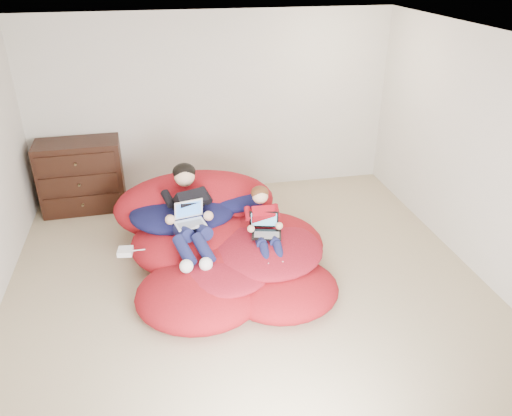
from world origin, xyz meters
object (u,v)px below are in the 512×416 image
(younger_boy, at_px, (264,222))
(laptop_black, at_px, (265,228))
(laptop_white, at_px, (190,217))
(beanbag_pile, at_px, (219,241))
(older_boy, at_px, (188,208))
(dresser, at_px, (82,176))

(younger_boy, bearing_deg, laptop_black, -90.00)
(laptop_white, bearing_deg, beanbag_pile, 7.30)
(beanbag_pile, distance_m, older_boy, 0.52)
(beanbag_pile, relative_size, laptop_black, 6.92)
(older_boy, xyz_separation_m, laptop_white, (0.00, -0.13, -0.04))
(laptop_black, bearing_deg, laptop_white, 162.89)
(laptop_black, bearing_deg, beanbag_pile, 149.16)
(beanbag_pile, relative_size, laptop_white, 7.00)
(beanbag_pile, height_order, laptop_white, beanbag_pile)
(dresser, height_order, laptop_black, dresser)
(younger_boy, distance_m, laptop_white, 0.80)
(older_boy, bearing_deg, laptop_white, -90.00)
(laptop_black, bearing_deg, dresser, 136.43)
(beanbag_pile, bearing_deg, laptop_black, -30.84)
(dresser, xyz_separation_m, beanbag_pile, (1.61, -1.70, -0.21))
(older_boy, bearing_deg, beanbag_pile, -16.82)
(dresser, distance_m, laptop_black, 2.87)
(laptop_black, bearing_deg, younger_boy, 90.00)
(beanbag_pile, relative_size, younger_boy, 2.71)
(laptop_white, relative_size, laptop_black, 0.99)
(dresser, relative_size, beanbag_pile, 0.44)
(beanbag_pile, bearing_deg, laptop_white, -172.70)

